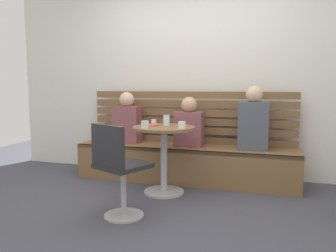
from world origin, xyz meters
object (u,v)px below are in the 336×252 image
Objects in this scene: cafe_table at (164,147)px; person_adult at (254,121)px; cup_espresso_small at (154,122)px; cup_ceramic_white at (182,125)px; white_chair at (118,167)px; person_child_middle at (189,125)px; cup_glass_short at (145,125)px; booth_bench at (185,164)px; cup_glass_tall at (166,120)px; person_child_left at (127,120)px; plate_small at (152,125)px.

person_adult reaches higher than cafe_table.
cup_espresso_small is 0.70× the size of cup_ceramic_white.
person_child_middle is at bearing 76.70° from white_chair.
cafe_table is 0.37m from cup_glass_short.
cup_glass_tall reaches higher than booth_bench.
white_chair is at bearing -101.46° from cup_glass_tall.
cafe_table reaches higher than booth_bench.
person_child_left is at bearing 178.72° from person_child_middle.
plate_small is (-0.16, 0.04, 0.23)m from cafe_table.
cafe_table is 1.12× the size of person_child_left.
white_chair is at bearing -101.74° from booth_bench.
person_child_middle is 0.81m from cup_glass_short.
cup_ceramic_white is at bearing -33.96° from cup_espresso_small.
white_chair is at bearing -89.59° from cup_espresso_small.
cup_ceramic_white is 0.47× the size of plate_small.
white_chair is 1.29× the size of person_child_left.
plate_small is (0.02, -0.13, -0.02)m from cup_espresso_small.
booth_bench is 0.74m from cup_glass_tall.
person_child_left is at bearing 177.07° from booth_bench.
person_child_left is 0.74m from plate_small.
person_child_middle is 0.50m from cup_espresso_small.
cup_espresso_small is 0.13m from plate_small.
white_chair is 0.95m from cup_glass_tall.
person_child_middle reaches higher than cup_glass_short.
cup_glass_tall is (-0.91, -0.47, 0.03)m from person_adult.
white_chair reaches higher than cafe_table.
cup_glass_tall is at bearing -106.63° from person_child_middle.
cup_glass_tall is (0.18, -0.10, 0.03)m from cup_espresso_small.
person_adult is 1.15m from cup_espresso_small.
cup_glass_tall is at bearing 8.46° from plate_small.
person_child_left reaches higher than cup_glass_short.
person_child_left is 8.24× the size of cup_ceramic_white.
person_adult is 1.02m from cup_glass_tall.
white_chair is 10.63× the size of cup_ceramic_white.
person_child_middle reaches higher than white_chair.
booth_bench is 4.46× the size of person_child_middle.
booth_bench is 0.84m from cup_ceramic_white.
cup_glass_short is 0.67× the size of cup_glass_tall.
white_chair is (-0.17, -0.81, -0.05)m from cafe_table.
cup_glass_short is 0.39m from cup_espresso_small.
cafe_table is at bearing -101.72° from booth_bench.
cup_glass_short is at bearing -117.22° from cup_glass_tall.
cup_glass_short is (-0.29, -0.76, 0.07)m from person_child_middle.
plate_small is at bearing 94.20° from cup_glass_short.
white_chair is at bearing -93.06° from cup_glass_short.
cup_espresso_small reaches higher than cafe_table.
white_chair is at bearing -101.75° from cafe_table.
person_child_left is at bearing 179.10° from person_adult.
cup_glass_tall is at bearing 62.78° from cup_glass_short.
person_child_left is at bearing 143.96° from cup_ceramic_white.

